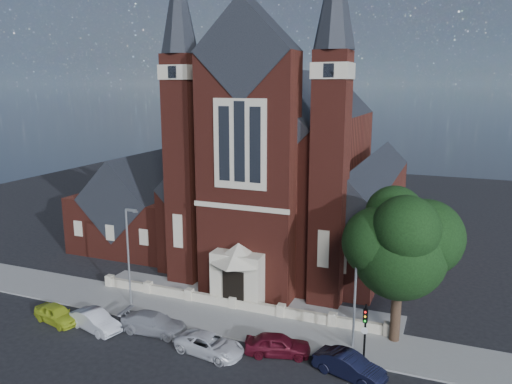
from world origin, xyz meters
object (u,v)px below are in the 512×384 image
at_px(parish_hall, 145,209).
at_px(street_lamp_right, 357,285).
at_px(car_dark_red, 278,345).
at_px(car_lime_van, 57,314).
at_px(traffic_signal, 365,326).
at_px(car_silver_b, 154,323).
at_px(car_white_suv, 210,345).
at_px(car_navy, 349,366).
at_px(church, 297,174).
at_px(car_silver_a, 95,321).
at_px(street_lamp_left, 129,251).
at_px(street_tree, 401,247).

bearing_deg(parish_hall, street_lamp_right, -28.22).
bearing_deg(car_dark_red, car_lime_van, 80.73).
bearing_deg(street_lamp_right, car_lime_van, -167.94).
bearing_deg(traffic_signal, car_lime_van, -172.35).
height_order(car_silver_b, car_white_suv, car_silver_b).
relative_size(street_lamp_right, car_navy, 1.81).
bearing_deg(church, car_silver_a, -108.65).
relative_size(street_lamp_left, car_navy, 1.81).
bearing_deg(parish_hall, car_silver_a, -66.25).
height_order(parish_hall, car_silver_b, parish_hall).
relative_size(church, street_tree, 3.26).
bearing_deg(car_navy, street_lamp_right, 22.93).
distance_m(parish_hall, street_lamp_right, 29.62).
distance_m(car_lime_van, car_silver_a, 3.45).
relative_size(parish_hall, car_silver_b, 2.43).
xyz_separation_m(church, car_silver_b, (-3.71, -22.13, -7.46)).
xyz_separation_m(street_lamp_right, car_silver_b, (-13.80, -3.18, -3.87)).
distance_m(church, car_dark_red, 23.57).
xyz_separation_m(parish_hall, street_lamp_right, (26.09, -14.00, 0.59)).
relative_size(car_white_suv, car_dark_red, 1.09).
distance_m(car_lime_van, car_navy, 21.81).
xyz_separation_m(street_lamp_left, street_lamp_right, (18.00, 0.00, 0.00)).
distance_m(church, car_white_suv, 24.45).
xyz_separation_m(street_lamp_left, car_silver_b, (4.20, -3.18, -3.87)).
bearing_deg(car_white_suv, car_silver_b, 86.22).
bearing_deg(car_white_suv, car_silver_a, 99.39).
height_order(church, car_lime_van, church).
height_order(street_lamp_right, traffic_signal, street_lamp_right).
distance_m(car_silver_b, car_white_suv, 5.18).
relative_size(street_tree, car_white_suv, 2.25).
xyz_separation_m(traffic_signal, car_dark_red, (-5.45, -1.15, -1.84)).
relative_size(car_silver_a, car_silver_b, 0.87).
relative_size(traffic_signal, car_silver_a, 0.91).
bearing_deg(parish_hall, car_lime_van, -75.89).
relative_size(street_lamp_left, car_white_suv, 1.70).
bearing_deg(car_white_suv, traffic_signal, -65.91).
xyz_separation_m(street_tree, car_white_suv, (-11.25, -5.99, -6.30)).
bearing_deg(car_navy, car_silver_b, 105.75).
distance_m(street_lamp_left, traffic_signal, 19.08).
xyz_separation_m(car_dark_red, car_navy, (4.90, -0.76, -0.00)).
xyz_separation_m(church, parish_hall, (-16.00, -4.94, -4.17)).
distance_m(car_lime_van, car_silver_b, 7.75).
relative_size(traffic_signal, car_silver_b, 0.80).
distance_m(street_lamp_right, car_dark_red, 6.55).
bearing_deg(car_silver_b, car_navy, -93.30).
bearing_deg(car_white_suv, parish_hall, 51.94).
bearing_deg(street_tree, street_lamp_left, -175.24).
bearing_deg(street_tree, car_lime_van, -165.29).
xyz_separation_m(parish_hall, street_lamp_left, (8.09, -14.00, 0.59)).
bearing_deg(street_lamp_left, parish_hall, 120.02).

